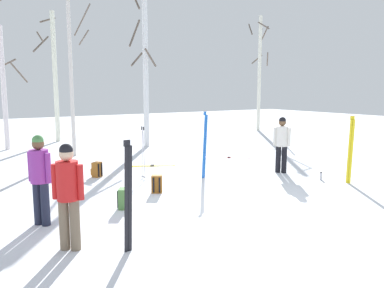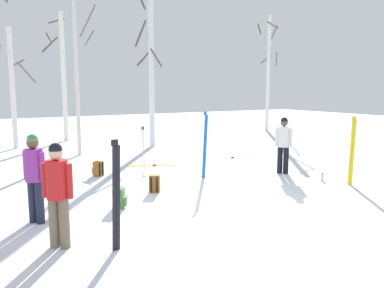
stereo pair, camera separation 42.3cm
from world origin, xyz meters
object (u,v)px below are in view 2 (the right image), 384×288
ski_pair_lying_0 (231,158)px  person_3 (284,142)px  ski_pair_planted_0 (352,151)px  backpack_1 (120,198)px  ski_pair_lying_1 (153,165)px  birch_tree_3 (76,51)px  ski_pair_planted_2 (205,145)px  ski_pair_planted_1 (116,196)px  birch_tree_6 (268,71)px  backpack_0 (155,184)px  birch_tree_5 (151,71)px  ski_poles_0 (143,151)px  person_2 (57,189)px  birch_tree_4 (63,75)px  water_bottle_0 (322,177)px  backpack_2 (98,169)px  birch_tree_2 (13,87)px  person_1 (34,173)px

ski_pair_lying_0 → person_3: bearing=-94.1°
ski_pair_planted_0 → backpack_1: bearing=168.8°
ski_pair_lying_1 → birch_tree_3: size_ratio=0.20×
ski_pair_planted_2 → ski_pair_lying_0: (2.56, 2.21, -0.94)m
ski_pair_planted_1 → birch_tree_3: bearing=79.6°
ski_pair_planted_1 → birch_tree_6: 18.74m
ski_pair_planted_0 → ski_pair_planted_2: size_ratio=0.96×
backpack_0 → person_3: bearing=-0.2°
birch_tree_5 → ski_poles_0: bearing=-116.3°
person_2 → ski_pair_planted_1: 0.96m
ski_poles_0 → birch_tree_4: size_ratio=0.24×
ski_pair_planted_2 → birch_tree_4: bearing=99.7°
water_bottle_0 → backpack_2: bearing=144.5°
ski_pair_planted_1 → birch_tree_2: 12.47m
backpack_2 → birch_tree_4: bearing=84.2°
backpack_0 → birch_tree_5: birch_tree_5 is taller
person_1 → birch_tree_6: size_ratio=0.25×
person_3 → person_1: bearing=-173.2°
backpack_0 → water_bottle_0: 4.73m
ski_pair_planted_2 → backpack_2: 3.24m
birch_tree_4 → person_1: bearing=-104.3°
person_3 → ski_poles_0: person_3 is taller
ski_pair_lying_0 → ski_poles_0: 4.48m
backpack_2 → birch_tree_2: 7.61m
backpack_2 → ski_pair_planted_0: bearing=-38.5°
birch_tree_3 → birch_tree_6: birch_tree_3 is taller
ski_pair_planted_1 → backpack_0: bearing=55.6°
birch_tree_5 → person_2: bearing=-121.8°
ski_pair_lying_0 → water_bottle_0: size_ratio=6.81×
birch_tree_6 → birch_tree_5: bearing=-165.0°
backpack_1 → person_2: bearing=-135.5°
ski_pair_lying_0 → backpack_2: size_ratio=3.48×
ski_pair_lying_0 → birch_tree_3: size_ratio=0.20×
person_3 → backpack_0: person_3 is taller
backpack_2 → water_bottle_0: size_ratio=1.96×
backpack_1 → backpack_2: same height
ski_pair_lying_0 → backpack_2: backpack_2 is taller
person_1 → birch_tree_4: 12.45m
ski_pair_planted_2 → birch_tree_3: bearing=110.8°
ski_pair_planted_1 → birch_tree_4: (2.10, 13.84, 2.35)m
birch_tree_3 → ski_pair_lying_1: bearing=-64.9°
person_2 → ski_pair_lying_1: size_ratio=1.08×
backpack_0 → water_bottle_0: (4.55, -1.29, -0.11)m
birch_tree_2 → birch_tree_6: bearing=-0.1°
ski_pair_planted_0 → ski_pair_lying_0: ski_pair_planted_0 is taller
ski_pair_planted_2 → ski_pair_lying_1: 2.58m
ski_pair_planted_0 → ski_pair_planted_2: ski_pair_planted_2 is taller
person_3 → backpack_1: bearing=-172.1°
ski_pair_planted_2 → birch_tree_6: bearing=41.2°
ski_poles_0 → person_3: bearing=-20.4°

